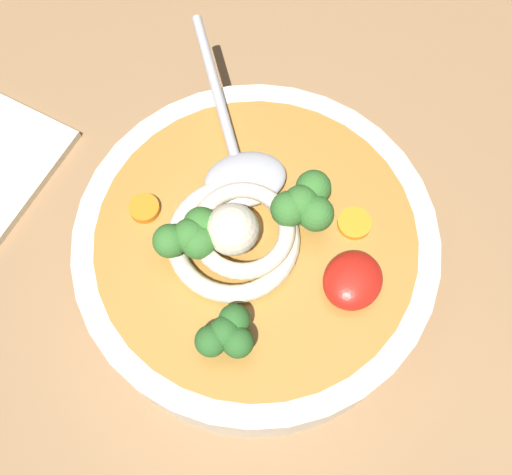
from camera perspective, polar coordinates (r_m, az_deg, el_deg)
The scene contains 10 objects.
table_slab at distance 53.20cm, azimuth -0.83°, elevation 0.78°, with size 133.72×133.72×3.34cm, color #936D47.
soup_bowl at distance 46.84cm, azimuth 0.00°, elevation -1.51°, with size 26.22×26.22×6.74cm.
noodle_pile at distance 42.53cm, azimuth -1.89°, elevation 0.30°, with size 10.30×10.10×4.14cm.
soup_spoon at distance 45.64cm, azimuth -1.87°, elevation 7.13°, with size 13.65×15.37×1.60cm.
chili_sauce_dollop at distance 42.17cm, azimuth 8.91°, elevation -3.93°, with size 4.36×3.92×1.96cm, color red.
broccoli_floret_rear at distance 42.40cm, azimuth 4.62°, elevation 3.29°, with size 4.88×4.20×3.86cm.
broccoli_floret_center at distance 39.65cm, azimuth -2.71°, elevation -8.86°, with size 4.05×3.49×3.20cm.
broccoli_floret_beside_chili at distance 41.72cm, azimuth -6.38°, elevation 0.32°, with size 4.57×3.93×3.61cm.
carrot_slice_extra_b at distance 44.53cm, azimuth 9.06°, elevation 1.30°, with size 2.42×2.42×0.48cm, color orange.
carrot_slice_near_spoon at distance 45.09cm, azimuth -10.24°, elevation 2.66°, with size 2.18×2.18×0.63cm, color orange.
Camera 1 is at (-16.47, -12.82, 50.61)cm, focal length 43.39 mm.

